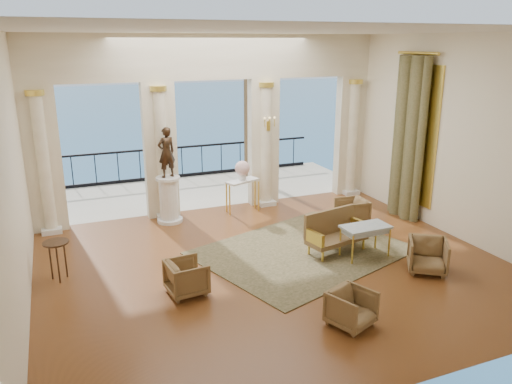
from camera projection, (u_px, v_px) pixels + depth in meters
name	position (u px, v px, depth m)	size (l,w,h in m)	color
floor	(274.00, 266.00, 10.01)	(9.00, 9.00, 0.00)	#442711
room_walls	(304.00, 133.00, 8.19)	(9.00, 9.00, 9.00)	white
arcade	(213.00, 113.00, 12.65)	(9.00, 0.56, 4.50)	beige
terrace	(196.00, 191.00, 15.16)	(10.00, 3.60, 0.10)	#B3A893
balustrade	(182.00, 165.00, 16.44)	(9.00, 0.06, 1.03)	black
palm_tree	(247.00, 49.00, 15.39)	(2.00, 2.00, 4.50)	#4C3823
sea	(84.00, 124.00, 64.87)	(160.00, 160.00, 0.00)	#226795
curtain	(408.00, 138.00, 12.31)	(0.33, 1.40, 4.09)	brown
window_frame	(414.00, 135.00, 12.35)	(0.04, 1.60, 3.40)	#E3C24B
wall_sconce	(269.00, 125.00, 12.98)	(0.30, 0.11, 0.33)	#E3C24B
rug	(303.00, 251.00, 10.69)	(4.13, 3.21, 0.02)	#31361D
armchair_a	(351.00, 307.00, 7.83)	(0.63, 0.59, 0.65)	#47381A
armchair_b	(428.00, 254.00, 9.67)	(0.71, 0.66, 0.73)	#47381A
armchair_c	(352.00, 210.00, 12.24)	(0.67, 0.63, 0.69)	#47381A
armchair_d	(187.00, 276.00, 8.83)	(0.66, 0.62, 0.68)	#47381A
settee	(334.00, 232.00, 10.60)	(1.43, 0.83, 0.89)	#47381A
game_table	(366.00, 229.00, 10.27)	(1.01, 0.57, 0.68)	#91A6B5
pedestal	(169.00, 200.00, 12.30)	(0.63, 0.63, 1.15)	silver
statue	(166.00, 152.00, 11.94)	(0.45, 0.29, 1.23)	#322216
console_table	(243.00, 185.00, 13.00)	(0.97, 0.66, 0.86)	silver
urn	(242.00, 169.00, 12.87)	(0.38, 0.38, 0.51)	silver
side_table	(56.00, 247.00, 9.24)	(0.47, 0.47, 0.77)	black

